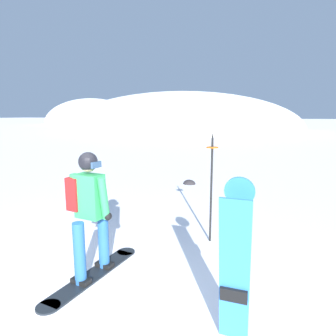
% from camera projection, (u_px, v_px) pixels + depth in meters
% --- Properties ---
extents(ground_plane, '(300.00, 300.00, 0.00)m').
position_uv_depth(ground_plane, '(61.00, 305.00, 3.50)').
color(ground_plane, white).
extents(ridge_peak_main, '(33.54, 30.19, 10.61)m').
position_uv_depth(ridge_peak_main, '(181.00, 129.00, 43.54)').
color(ridge_peak_main, white).
rests_on(ridge_peak_main, ground).
extents(ridge_peak_far, '(20.50, 18.45, 11.03)m').
position_uv_depth(ridge_peak_far, '(92.00, 124.00, 65.47)').
color(ridge_peak_far, white).
rests_on(ridge_peak_far, ground).
extents(snowboarder_main, '(0.65, 1.83, 1.71)m').
position_uv_depth(snowboarder_main, '(89.00, 211.00, 3.98)').
color(snowboarder_main, black).
rests_on(snowboarder_main, ground).
extents(spare_snowboard, '(0.28, 0.31, 1.64)m').
position_uv_depth(spare_snowboard, '(235.00, 264.00, 2.76)').
color(spare_snowboard, blue).
rests_on(spare_snowboard, ground).
extents(piste_marker_near, '(0.20, 0.20, 1.91)m').
position_uv_depth(piste_marker_near, '(211.00, 180.00, 5.08)').
color(piste_marker_near, black).
rests_on(piste_marker_near, ground).
extents(rock_dark, '(0.40, 0.34, 0.28)m').
position_uv_depth(rock_dark, '(189.00, 184.00, 9.55)').
color(rock_dark, '#282628').
rests_on(rock_dark, ground).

